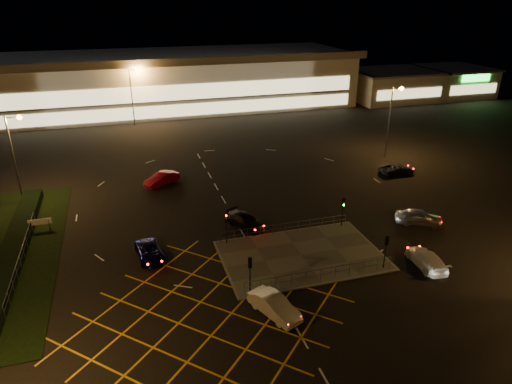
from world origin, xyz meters
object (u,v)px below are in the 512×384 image
object	(u,v)px
signal_ne	(343,206)
car_circ_red	(162,179)
car_approach_white	(426,259)
signal_sw	(250,268)
signal_se	(386,245)
car_left_blue	(150,252)
car_right_silver	(419,217)
signal_nw	(226,222)
car_queue_white	(274,306)
car_far_dkgrey	(246,221)
car_east_grey	(397,169)

from	to	relation	value
signal_ne	car_circ_red	bearing A→B (deg)	134.31
car_approach_white	signal_sw	bearing A→B (deg)	2.02
signal_sw	signal_se	world-z (taller)	same
car_left_blue	car_right_silver	world-z (taller)	car_right_silver
signal_nw	car_right_silver	world-z (taller)	signal_nw
signal_ne	car_right_silver	xyz separation A→B (m)	(7.88, -1.66, -1.58)
car_queue_white	car_left_blue	xyz separation A→B (m)	(-8.16, 10.63, -0.12)
car_far_dkgrey	car_circ_red	world-z (taller)	car_circ_red
car_far_dkgrey	car_approach_white	world-z (taller)	car_approach_white
signal_ne	car_left_blue	xyz separation A→B (m)	(-19.17, -0.36, -1.74)
signal_ne	car_queue_white	distance (m)	15.64
signal_nw	car_queue_white	size ratio (longest dim) A/B	0.69
signal_sw	car_circ_red	size ratio (longest dim) A/B	0.68
signal_se	car_far_dkgrey	xyz separation A→B (m)	(-9.34, 10.86, -1.69)
car_right_silver	car_approach_white	xyz separation A→B (m)	(-4.11, -7.02, -0.10)
signal_ne	car_approach_white	world-z (taller)	signal_ne
car_approach_white	car_queue_white	bearing A→B (deg)	13.44
car_queue_white	car_far_dkgrey	xyz separation A→B (m)	(1.67, 13.86, -0.07)
signal_ne	car_left_blue	size ratio (longest dim) A/B	0.70
signal_nw	signal_ne	world-z (taller)	same
car_queue_white	signal_ne	bearing A→B (deg)	21.55
signal_ne	car_queue_white	xyz separation A→B (m)	(-11.01, -10.99, -1.62)
car_right_silver	car_approach_white	bearing A→B (deg)	177.76
car_far_dkgrey	signal_nw	bearing A→B (deg)	-158.33
signal_ne	car_approach_white	xyz separation A→B (m)	(3.77, -8.68, -1.67)
car_left_blue	car_right_silver	bearing A→B (deg)	-10.01
car_queue_white	car_left_blue	distance (m)	13.40
car_right_silver	car_circ_red	world-z (taller)	car_right_silver
signal_se	car_right_silver	bearing A→B (deg)	-141.22
car_left_blue	car_approach_white	bearing A→B (deg)	-27.20
signal_sw	car_far_dkgrey	world-z (taller)	signal_sw
car_far_dkgrey	signal_ne	bearing A→B (deg)	-42.65
car_left_blue	car_east_grey	size ratio (longest dim) A/B	0.98
signal_sw	signal_se	xyz separation A→B (m)	(12.00, 0.00, 0.00)
signal_ne	signal_se	bearing A→B (deg)	-90.00
signal_sw	car_approach_white	world-z (taller)	signal_sw
signal_sw	car_left_blue	size ratio (longest dim) A/B	0.70
signal_sw	signal_nw	world-z (taller)	same
signal_ne	car_far_dkgrey	world-z (taller)	signal_ne
signal_nw	car_queue_white	distance (m)	11.16
car_queue_white	car_far_dkgrey	bearing A→B (deg)	59.74
signal_ne	signal_sw	bearing A→B (deg)	-146.35
car_right_silver	car_approach_white	world-z (taller)	car_right_silver
signal_sw	car_circ_red	bearing A→B (deg)	-80.19
signal_se	car_left_blue	world-z (taller)	signal_se
car_right_silver	car_approach_white	distance (m)	8.14
signal_sw	signal_se	bearing A→B (deg)	-180.00
signal_sw	car_circ_red	distance (m)	25.06
car_circ_red	car_approach_white	world-z (taller)	car_circ_red
signal_se	car_left_blue	distance (m)	20.71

